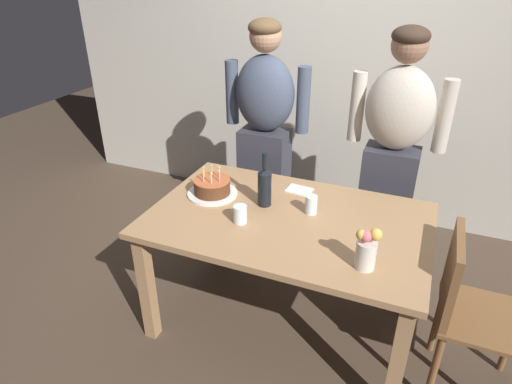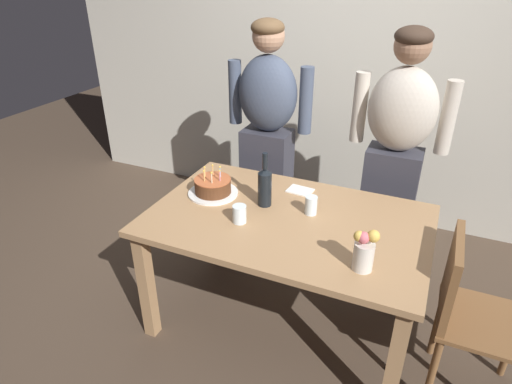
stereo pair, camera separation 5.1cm
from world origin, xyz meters
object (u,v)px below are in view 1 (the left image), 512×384
(water_glass_near, at_px, (311,205))
(dining_chair, at_px, (467,305))
(water_glass_far, at_px, (240,214))
(napkin_stack, at_px, (299,190))
(birthday_cake, at_px, (212,188))
(flower_vase, at_px, (366,249))
(person_man_bearded, at_px, (265,137))
(wine_bottle, at_px, (265,185))
(person_woman_cardigan, at_px, (392,155))

(water_glass_near, relative_size, dining_chair, 0.12)
(water_glass_far, xyz_separation_m, napkin_stack, (0.18, 0.46, -0.04))
(birthday_cake, bearing_deg, dining_chair, -6.20)
(water_glass_near, bearing_deg, water_glass_far, -143.50)
(birthday_cake, distance_m, flower_vase, 1.03)
(person_man_bearded, xyz_separation_m, dining_chair, (1.38, -0.85, -0.36))
(water_glass_near, height_order, napkin_stack, water_glass_near)
(flower_vase, xyz_separation_m, dining_chair, (0.48, 0.20, -0.32))
(person_man_bearded, relative_size, dining_chair, 1.90)
(dining_chair, bearing_deg, person_man_bearded, 58.53)
(water_glass_near, height_order, person_man_bearded, person_man_bearded)
(water_glass_far, distance_m, napkin_stack, 0.50)
(flower_vase, bearing_deg, dining_chair, 22.58)
(birthday_cake, bearing_deg, wine_bottle, 1.07)
(napkin_stack, bearing_deg, water_glass_far, -111.45)
(water_glass_near, distance_m, napkin_stack, 0.27)
(napkin_stack, bearing_deg, dining_chair, -22.25)
(water_glass_far, relative_size, person_woman_cardigan, 0.06)
(wine_bottle, bearing_deg, napkin_stack, 60.82)
(person_man_bearded, bearing_deg, birthday_cake, 84.93)
(person_woman_cardigan, bearing_deg, dining_chair, 120.89)
(wine_bottle, relative_size, person_man_bearded, 0.19)
(flower_vase, bearing_deg, birthday_cake, 159.63)
(wine_bottle, height_order, dining_chair, wine_bottle)
(dining_chair, bearing_deg, napkin_stack, 67.75)
(water_glass_far, height_order, napkin_stack, water_glass_far)
(wine_bottle, relative_size, napkin_stack, 2.14)
(water_glass_near, relative_size, wine_bottle, 0.33)
(flower_vase, distance_m, dining_chair, 0.61)
(wine_bottle, distance_m, person_woman_cardigan, 0.91)
(birthday_cake, bearing_deg, water_glass_near, 1.63)
(flower_vase, xyz_separation_m, person_woman_cardigan, (-0.02, 1.05, 0.03))
(napkin_stack, bearing_deg, birthday_cake, -152.23)
(water_glass_near, xyz_separation_m, flower_vase, (0.36, -0.37, 0.05))
(dining_chair, bearing_deg, water_glass_near, 78.33)
(water_glass_far, height_order, flower_vase, flower_vase)
(water_glass_far, height_order, person_man_bearded, person_man_bearded)
(birthday_cake, distance_m, person_woman_cardigan, 1.17)
(person_woman_cardigan, bearing_deg, birthday_cake, 36.33)
(birthday_cake, relative_size, wine_bottle, 0.94)
(wine_bottle, bearing_deg, water_glass_near, 2.31)
(birthday_cake, distance_m, wine_bottle, 0.34)
(napkin_stack, bearing_deg, person_man_bearded, 132.13)
(water_glass_near, relative_size, flower_vase, 0.49)
(birthday_cake, distance_m, dining_chair, 1.48)
(flower_vase, relative_size, person_man_bearded, 0.13)
(wine_bottle, relative_size, dining_chair, 0.36)
(water_glass_near, relative_size, person_woman_cardigan, 0.06)
(birthday_cake, xyz_separation_m, napkin_stack, (0.46, 0.24, -0.04))
(person_woman_cardigan, relative_size, dining_chair, 1.90)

